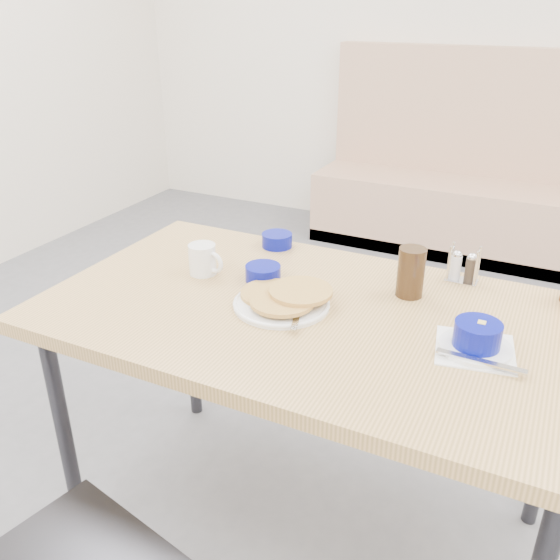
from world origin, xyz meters
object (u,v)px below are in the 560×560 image
at_px(amber_tumbler, 411,272).
at_px(condiment_caddy, 463,269).
at_px(creamer_bowl, 277,240).
at_px(butter_bowl, 263,273).
at_px(booth_bench, 469,195).
at_px(pancake_plate, 283,299).
at_px(coffee_mug, 203,259).
at_px(dining_table, 312,330).
at_px(grits_setting, 477,339).

height_order(amber_tumbler, condiment_caddy, amber_tumbler).
bearing_deg(condiment_caddy, creamer_bowl, -178.89).
bearing_deg(amber_tumbler, butter_bowl, -166.94).
bearing_deg(booth_bench, pancake_plate, -91.74).
height_order(coffee_mug, creamer_bowl, coffee_mug).
distance_m(pancake_plate, butter_bowl, 0.16).
bearing_deg(amber_tumbler, condiment_caddy, 53.88).
xyz_separation_m(dining_table, butter_bowl, (-0.19, 0.10, 0.08)).
relative_size(coffee_mug, grits_setting, 0.53).
height_order(coffee_mug, butter_bowl, coffee_mug).
distance_m(butter_bowl, amber_tumbler, 0.41).
xyz_separation_m(grits_setting, creamer_bowl, (-0.68, 0.36, -0.01)).
height_order(creamer_bowl, condiment_caddy, condiment_caddy).
relative_size(booth_bench, pancake_plate, 7.60).
relative_size(pancake_plate, amber_tumbler, 1.85).
bearing_deg(coffee_mug, booth_bench, 81.51).
distance_m(pancake_plate, grits_setting, 0.49).
bearing_deg(creamer_bowl, condiment_caddy, -0.00).
bearing_deg(butter_bowl, condiment_caddy, 25.70).
bearing_deg(booth_bench, grits_setting, -80.90).
relative_size(dining_table, condiment_caddy, 13.30).
bearing_deg(butter_bowl, creamer_bowl, 107.54).
relative_size(creamer_bowl, amber_tumbler, 0.72).
bearing_deg(amber_tumbler, coffee_mug, -167.45).
distance_m(dining_table, condiment_caddy, 0.47).
bearing_deg(creamer_bowl, butter_bowl, -72.46).
height_order(pancake_plate, grits_setting, grits_setting).
distance_m(booth_bench, pancake_plate, 2.59).
relative_size(coffee_mug, creamer_bowl, 1.19).
relative_size(pancake_plate, grits_setting, 1.14).
bearing_deg(pancake_plate, butter_bowl, 136.47).
height_order(pancake_plate, butter_bowl, same).
xyz_separation_m(booth_bench, creamer_bowl, (-0.27, -2.19, 0.43)).
bearing_deg(booth_bench, dining_table, -90.00).
xyz_separation_m(coffee_mug, creamer_bowl, (0.10, 0.28, -0.02)).
relative_size(dining_table, creamer_bowl, 14.41).
xyz_separation_m(butter_bowl, condiment_caddy, (0.51, 0.24, 0.01)).
bearing_deg(booth_bench, butter_bowl, -94.57).
bearing_deg(grits_setting, booth_bench, 99.10).
bearing_deg(condiment_caddy, coffee_mug, -156.62).
bearing_deg(coffee_mug, butter_bowl, 11.41).
distance_m(coffee_mug, grits_setting, 0.78).
xyz_separation_m(dining_table, pancake_plate, (-0.08, -0.01, 0.08)).
relative_size(pancake_plate, coffee_mug, 2.17).
bearing_deg(pancake_plate, creamer_bowl, 118.71).
height_order(booth_bench, pancake_plate, booth_bench).
xyz_separation_m(creamer_bowl, butter_bowl, (0.08, -0.24, 0.00)).
bearing_deg(creamer_bowl, pancake_plate, -61.29).
relative_size(pancake_plate, condiment_caddy, 2.38).
bearing_deg(condiment_caddy, booth_bench, 99.16).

